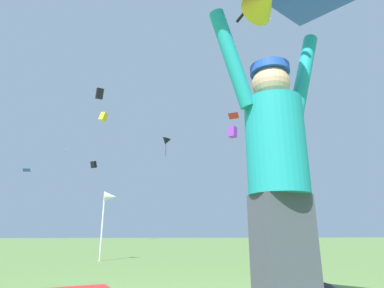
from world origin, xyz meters
The scene contains 10 objects.
kite_flyer_person centered at (0.34, -0.16, 0.94)m, with size 0.81×0.39×1.92m.
distant_kite_yellow_mid_left centered at (-4.09, 33.63, 13.86)m, with size 1.08×0.92×1.18m.
distant_kite_black_low_left centered at (3.38, 33.87, 11.37)m, with size 1.37×1.37×2.40m.
distant_kite_green_low_right centered at (-6.82, 29.14, 8.51)m, with size 0.86×0.87×0.26m.
distant_kite_black_overhead_distant centered at (-4.72, 33.79, 8.15)m, with size 0.76×0.81×0.88m.
distant_kite_blue_mid_right centered at (-11.56, 33.78, 7.28)m, with size 1.02×0.99×0.37m.
distant_kite_red_high_left centered at (7.66, 21.42, 10.21)m, with size 1.05×1.01×0.44m.
distant_kite_black_far_center centered at (-4.81, 34.12, 17.01)m, with size 1.07×1.26×1.44m.
distant_kite_purple_high_right centered at (9.78, 27.94, 11.03)m, with size 1.06×1.02×1.19m.
marker_flag centered at (-0.99, 6.36, 1.43)m, with size 0.30×0.24×1.65m.
Camera 1 is at (-0.48, -1.76, 0.61)m, focal length 29.03 mm.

